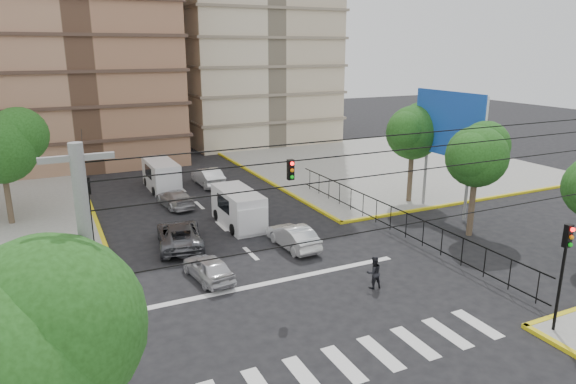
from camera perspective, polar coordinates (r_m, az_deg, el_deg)
ground at (r=24.32m, az=0.27°, el=-10.93°), size 160.00×160.00×0.00m
sidewalk_ne at (r=50.53m, az=10.82°, el=3.04°), size 26.00×26.00×0.15m
crosswalk_stripes at (r=19.82m, az=8.26°, el=-17.83°), size 12.00×2.40×0.01m
stop_line at (r=25.30m, az=-0.94°, el=-9.82°), size 13.00×0.40×0.01m
park_fence at (r=32.25m, az=11.25°, el=-4.37°), size 0.10×22.50×1.66m
billboard at (r=35.38m, az=17.46°, el=7.01°), size 0.36×6.20×8.10m
tree_park_a at (r=31.79m, az=20.35°, el=4.03°), size 4.41×3.60×6.83m
tree_park_c at (r=37.47m, az=13.83°, el=6.70°), size 4.65×3.80×7.25m
tree_tudor at (r=36.09m, az=-29.21°, el=4.64°), size 5.39×4.40×7.43m
traffic_light_se at (r=22.33m, az=28.32°, el=-6.69°), size 0.28×0.22×4.40m
traffic_light_nw at (r=28.49m, az=-21.20°, el=-1.26°), size 0.28×0.22×4.40m
traffic_light_hanging at (r=20.55m, az=2.77°, el=1.60°), size 18.00×9.12×0.92m
utility_pole_sw at (r=12.21m, az=-20.39°, el=-15.53°), size 1.40×0.28×9.00m
van_right_lane at (r=32.45m, az=-5.37°, el=-1.94°), size 2.13×5.05×2.27m
van_left_lane at (r=41.76m, az=-13.80°, el=1.68°), size 2.15×5.13×2.30m
car_silver_front_left at (r=25.48m, az=-8.86°, el=-8.29°), size 1.96×3.82×1.25m
car_white_front_right at (r=29.01m, az=0.57°, el=-4.95°), size 1.65×4.15×1.34m
car_grey_mid_left at (r=29.80m, az=-11.97°, el=-4.65°), size 3.20×5.46×1.43m
car_silver_rear_left at (r=37.26m, az=-12.43°, el=-0.70°), size 2.17×4.41×1.23m
car_darkgrey_mid_right at (r=38.50m, az=-6.42°, el=0.09°), size 1.48×3.61×1.23m
car_white_rear_right at (r=42.57m, az=-8.90°, el=1.70°), size 1.70×4.56×1.49m
pedestrian_crosswalk at (r=24.61m, az=9.50°, el=-8.80°), size 0.80×0.65×1.57m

